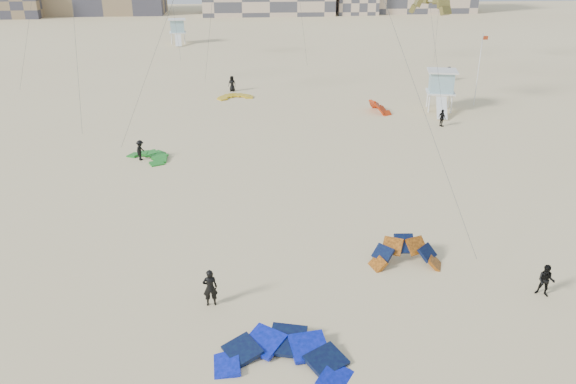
{
  "coord_description": "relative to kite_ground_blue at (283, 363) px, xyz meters",
  "views": [
    {
      "loc": [
        0.69,
        -18.06,
        15.0
      ],
      "look_at": [
        3.04,
        6.0,
        4.52
      ],
      "focal_mm": 35.0,
      "sensor_mm": 36.0,
      "label": 1
    }
  ],
  "objects": [
    {
      "name": "ground",
      "position": [
        -2.19,
        0.52,
        0.0
      ],
      "size": [
        320.0,
        320.0,
        0.0
      ],
      "primitive_type": "plane",
      "color": "beige",
      "rests_on": "ground"
    },
    {
      "name": "kite_ground_blue",
      "position": [
        0.0,
        0.0,
        0.0
      ],
      "size": [
        6.28,
        6.46,
        2.17
      ],
      "primitive_type": null,
      "rotation": [
        0.21,
        0.0,
        -0.28
      ],
      "color": "#1522DD",
      "rests_on": "ground"
    },
    {
      "name": "kite_ground_orange",
      "position": [
        7.0,
        6.96,
        0.0
      ],
      "size": [
        3.63,
        3.69,
        3.43
      ],
      "primitive_type": null,
      "rotation": [
        0.75,
        0.0,
        -0.07
      ],
      "color": "orange",
      "rests_on": "ground"
    },
    {
      "name": "kite_ground_green",
      "position": [
        -8.27,
        24.46,
        0.0
      ],
      "size": [
        4.98,
        4.97,
        0.97
      ],
      "primitive_type": null,
      "rotation": [
        0.11,
        0.0,
        -0.82
      ],
      "color": "green",
      "rests_on": "ground"
    },
    {
      "name": "kite_ground_red_far",
      "position": [
        12.99,
        36.21,
        0.0
      ],
      "size": [
        3.63,
        3.55,
        3.23
      ],
      "primitive_type": null,
      "rotation": [
        0.77,
        0.0,
        1.71
      ],
      "color": "red",
      "rests_on": "ground"
    },
    {
      "name": "kite_ground_yellow",
      "position": [
        -1.38,
        43.4,
        0.0
      ],
      "size": [
        4.14,
        4.29,
        0.6
      ],
      "primitive_type": null,
      "rotation": [
        0.05,
        0.0,
        0.2
      ],
      "color": "yellow",
      "rests_on": "ground"
    },
    {
      "name": "kitesurfer_main",
      "position": [
        -2.91,
        4.27,
        0.92
      ],
      "size": [
        0.7,
        0.49,
        1.84
      ],
      "primitive_type": "imported",
      "rotation": [
        0.0,
        0.0,
        3.22
      ],
      "color": "black",
      "rests_on": "ground"
    },
    {
      "name": "kitesurfer_b",
      "position": [
        12.66,
        3.52,
        0.8
      ],
      "size": [
        0.99,
        0.95,
        1.61
      ],
      "primitive_type": "imported",
      "rotation": [
        0.0,
        0.0,
        -0.61
      ],
      "color": "black",
      "rests_on": "ground"
    },
    {
      "name": "kitesurfer_c",
      "position": [
        -8.84,
        24.23,
        0.8
      ],
      "size": [
        0.87,
        1.16,
        1.59
      ],
      "primitive_type": "imported",
      "rotation": [
        0.0,
        0.0,
        1.27
      ],
      "color": "black",
      "rests_on": "ground"
    },
    {
      "name": "kitesurfer_d",
      "position": [
        17.42,
        30.68,
        0.8
      ],
      "size": [
        0.66,
        1.01,
        1.6
      ],
      "primitive_type": "imported",
      "rotation": [
        0.0,
        0.0,
        1.89
      ],
      "color": "black",
      "rests_on": "ground"
    },
    {
      "name": "kitesurfer_e",
      "position": [
        -1.68,
        46.62,
        0.88
      ],
      "size": [
        0.98,
        0.78,
        1.76
      ],
      "primitive_type": "imported",
      "rotation": [
        0.0,
        0.0,
        -0.29
      ],
      "color": "black",
      "rests_on": "ground"
    },
    {
      "name": "kitesurfer_f",
      "position": [
        25.08,
        49.73,
        0.86
      ],
      "size": [
        0.81,
        1.67,
        1.73
      ],
      "primitive_type": "imported",
      "rotation": [
        0.0,
        0.0,
        -1.77
      ],
      "color": "black",
      "rests_on": "ground"
    },
    {
      "name": "kite_fly_olive",
      "position": [
        17.02,
        35.75,
        10.22
      ],
      "size": [
        5.45,
        5.62,
        10.82
      ],
      "rotation": [
        0.0,
        0.0,
        -0.77
      ],
      "color": "brown",
      "rests_on": "ground"
    },
    {
      "name": "lifeguard_tower_near",
      "position": [
        19.16,
        36.34,
        2.0
      ],
      "size": [
        3.47,
        5.86,
        4.03
      ],
      "rotation": [
        0.0,
        0.0,
        -0.25
      ],
      "color": "white",
      "rests_on": "ground"
    },
    {
      "name": "lifeguard_tower_far",
      "position": [
        -10.74,
        83.33,
        2.03
      ],
      "size": [
        3.14,
        5.73,
        4.1
      ],
      "rotation": [
        0.0,
        0.0,
        0.09
      ],
      "color": "white",
      "rests_on": "ground"
    },
    {
      "name": "flagpole",
      "position": [
        23.51,
        37.82,
        3.86
      ],
      "size": [
        0.6,
        0.09,
        7.33
      ],
      "color": "white",
      "rests_on": "ground"
    },
    {
      "name": "condo_fill_left",
      "position": [
        -52.19,
        128.52,
        4.0
      ],
      "size": [
        12.0,
        10.0,
        8.0
      ],
      "primitive_type": "cube",
      "color": "#887152",
      "rests_on": "ground"
    }
  ]
}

